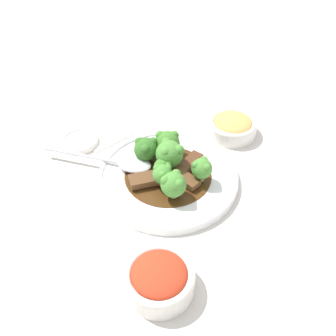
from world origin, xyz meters
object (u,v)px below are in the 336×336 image
object	(u,v)px
broccoli_floret_4	(202,168)
side_bowl_appetizer	(232,126)
broccoli_floret_1	(173,184)
beef_strip_0	(190,163)
broccoli_floret_0	(146,149)
beef_strip_1	(147,179)
beef_strip_2	(183,177)
broccoli_floret_3	(167,143)
broccoli_floret_5	(169,154)
side_bowl_kimchi	(159,279)
main_plate	(168,177)
sauce_dish	(80,141)
broccoli_floret_2	(163,167)
broccoli_floret_6	(162,174)
serving_spoon	(126,163)

from	to	relation	value
broccoli_floret_4	side_bowl_appetizer	xyz separation A→B (m)	(0.16, 0.11, -0.03)
side_bowl_appetizer	broccoli_floret_4	bearing A→B (deg)	-145.87
broccoli_floret_1	broccoli_floret_4	size ratio (longest dim) A/B	1.06
beef_strip_0	broccoli_floret_0	world-z (taller)	broccoli_floret_0
beef_strip_1	beef_strip_2	distance (m)	0.07
broccoli_floret_1	broccoli_floret_3	world-z (taller)	same
beef_strip_2	broccoli_floret_0	world-z (taller)	broccoli_floret_0
broccoli_floret_3	broccoli_floret_4	distance (m)	0.10
broccoli_floret_4	broccoli_floret_5	size ratio (longest dim) A/B	0.79
beef_strip_2	broccoli_floret_5	size ratio (longest dim) A/B	1.22
broccoli_floret_3	side_bowl_appetizer	bearing A→B (deg)	1.69
broccoli_floret_3	side_bowl_kimchi	xyz separation A→B (m)	(-0.16, -0.25, -0.02)
beef_strip_1	main_plate	bearing A→B (deg)	-1.22
main_plate	beef_strip_0	size ratio (longest dim) A/B	4.21
broccoli_floret_0	side_bowl_kimchi	bearing A→B (deg)	-113.82
beef_strip_0	sauce_dish	xyz separation A→B (m)	(-0.16, 0.20, -0.02)
broccoli_floret_2	side_bowl_kimchi	world-z (taller)	broccoli_floret_2
beef_strip_0	beef_strip_2	world-z (taller)	same
main_plate	broccoli_floret_5	xyz separation A→B (m)	(0.01, 0.01, 0.05)
beef_strip_1	broccoli_floret_4	world-z (taller)	broccoli_floret_4
side_bowl_appetizer	broccoli_floret_3	bearing A→B (deg)	-178.31
beef_strip_1	broccoli_floret_3	xyz separation A→B (m)	(0.07, 0.05, 0.02)
sauce_dish	main_plate	bearing A→B (deg)	-60.86
beef_strip_2	broccoli_floret_4	bearing A→B (deg)	-33.28
broccoli_floret_0	side_bowl_kimchi	world-z (taller)	broccoli_floret_0
beef_strip_0	side_bowl_kimchi	bearing A→B (deg)	-132.55
broccoli_floret_4	broccoli_floret_6	bearing A→B (deg)	159.96
broccoli_floret_5	sauce_dish	xyz separation A→B (m)	(-0.12, 0.19, -0.05)
beef_strip_0	broccoli_floret_3	bearing A→B (deg)	113.12
main_plate	broccoli_floret_2	xyz separation A→B (m)	(-0.01, -0.00, 0.03)
main_plate	beef_strip_1	distance (m)	0.05
broccoli_floret_4	broccoli_floret_6	xyz separation A→B (m)	(-0.07, 0.03, -0.00)
beef_strip_1	side_bowl_kimchi	size ratio (longest dim) A/B	0.69
broccoli_floret_4	sauce_dish	world-z (taller)	broccoli_floret_4
broccoli_floret_3	sauce_dish	xyz separation A→B (m)	(-0.14, 0.15, -0.04)
main_plate	side_bowl_kimchi	distance (m)	0.24
beef_strip_0	serving_spoon	xyz separation A→B (m)	(-0.11, 0.06, 0.00)
beef_strip_0	broccoli_floret_3	distance (m)	0.06
side_bowl_appetizer	broccoli_floret_2	bearing A→B (deg)	-164.13
side_bowl_kimchi	serving_spoon	bearing A→B (deg)	74.92
beef_strip_0	broccoli_floret_2	world-z (taller)	broccoli_floret_2
beef_strip_0	broccoli_floret_0	xyz separation A→B (m)	(-0.07, 0.06, 0.02)
broccoli_floret_4	broccoli_floret_2	bearing A→B (deg)	143.38
sauce_dish	beef_strip_1	bearing A→B (deg)	-71.74
beef_strip_2	broccoli_floret_1	bearing A→B (deg)	-143.42
beef_strip_1	broccoli_floret_0	world-z (taller)	broccoli_floret_0
beef_strip_1	broccoli_floret_3	size ratio (longest dim) A/B	1.42
side_bowl_appetizer	broccoli_floret_5	bearing A→B (deg)	-166.95
broccoli_floret_5	broccoli_floret_2	bearing A→B (deg)	-145.17
broccoli_floret_3	sauce_dish	distance (m)	0.21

